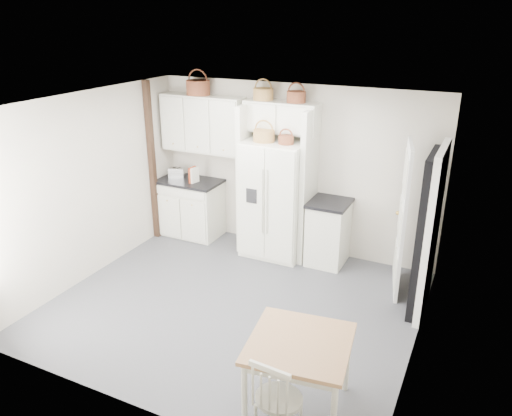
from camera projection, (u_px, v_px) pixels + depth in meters
The scene contains 27 objects.
floor at pixel (234, 305), 6.50m from camera, with size 4.50×4.50×0.00m, color #434345.
ceiling at pixel (231, 104), 5.55m from camera, with size 4.50×4.50×0.00m, color white.
wall_back at pixel (294, 169), 7.70m from camera, with size 4.50×4.50×0.00m, color #B5AFA1.
wall_left at pixel (90, 186), 6.93m from camera, with size 4.00×4.00×0.00m, color #B5AFA1.
wall_right at pixel (426, 248), 5.12m from camera, with size 4.00×4.00×0.00m, color #B5AFA1.
refrigerator at pixel (276, 199), 7.62m from camera, with size 0.93×0.75×1.80m, color white.
base_cab_left at pixel (191, 208), 8.45m from camera, with size 1.00×0.63×0.93m, color beige.
base_cab_right at pixel (328, 233), 7.47m from camera, with size 0.53×0.64×0.94m, color beige.
dining_table at pixel (299, 375), 4.67m from camera, with size 0.92×0.92×0.76m, color brown.
windsor_chair at pixel (279, 399), 4.32m from camera, with size 0.42×0.39×0.87m, color beige.
counter_left at pixel (190, 181), 8.27m from camera, with size 1.04×0.67×0.04m, color black.
counter_right at pixel (330, 203), 7.29m from camera, with size 0.58×0.68×0.04m, color black.
toaster at pixel (177, 173), 8.33m from camera, with size 0.26×0.15×0.18m, color silver.
cookbook_red at pixel (192, 175), 8.11m from camera, with size 0.04×0.17×0.26m, color #9F2F12.
cookbook_cream at pixel (195, 175), 8.09m from camera, with size 0.04×0.17×0.25m, color silver.
basket_upper_b at pixel (198, 88), 7.77m from camera, with size 0.38×0.38×0.23m, color maroon.
basket_bridge_a at pixel (263, 94), 7.33m from camera, with size 0.31×0.31×0.17m, color olive.
basket_bridge_b at pixel (296, 97), 7.12m from camera, with size 0.28×0.28×0.16m, color maroon.
basket_fridge_a at pixel (264, 136), 7.24m from camera, with size 0.32×0.32×0.17m, color olive.
basket_fridge_b at pixel (286, 140), 7.11m from camera, with size 0.22×0.22×0.12m, color maroon.
upper_cabinet at pixel (203, 124), 7.95m from camera, with size 1.40×0.34×0.90m, color beige.
bridge_cabinet at pixel (282, 117), 7.32m from camera, with size 1.12×0.34×0.45m, color beige.
fridge_panel_left at pixel (247, 178), 7.77m from camera, with size 0.08×0.60×2.30m, color beige.
fridge_panel_right at pixel (309, 187), 7.36m from camera, with size 0.08×0.60×2.30m, color beige.
trim_post at pixel (152, 162), 8.04m from camera, with size 0.09×0.09×2.60m, color black.
doorway_void at pixel (427, 234), 6.09m from camera, with size 0.18×0.85×2.05m, color black.
door_slab at pixel (402, 220), 6.52m from camera, with size 0.80×0.04×2.05m, color white.
Camera 1 is at (2.68, -4.91, 3.55)m, focal length 35.00 mm.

